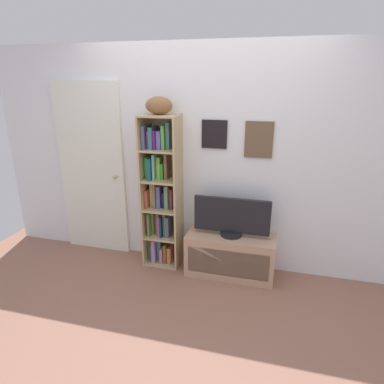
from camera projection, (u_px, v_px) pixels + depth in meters
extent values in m
cube|color=#8C5F4C|center=(174.00, 326.00, 2.81)|extent=(5.20, 5.20, 0.04)
cube|color=silver|center=(204.00, 161.00, 3.46)|extent=(4.80, 0.06, 2.32)
cube|color=black|center=(214.00, 134.00, 3.31)|extent=(0.25, 0.02, 0.28)
cube|color=gray|center=(214.00, 134.00, 3.30)|extent=(0.20, 0.01, 0.23)
cube|color=brown|center=(259.00, 140.00, 3.21)|extent=(0.27, 0.02, 0.35)
cube|color=#A5A2AB|center=(259.00, 140.00, 3.21)|extent=(0.22, 0.01, 0.30)
cube|color=tan|center=(145.00, 192.00, 3.56)|extent=(0.02, 0.30, 1.64)
cube|color=tan|center=(179.00, 195.00, 3.47)|extent=(0.02, 0.30, 1.64)
cube|color=tan|center=(166.00, 189.00, 3.64)|extent=(0.39, 0.01, 1.64)
cube|color=tan|center=(164.00, 261.00, 3.77)|extent=(0.35, 0.29, 0.02)
cube|color=tan|center=(163.00, 235.00, 3.67)|extent=(0.35, 0.29, 0.02)
cube|color=tan|center=(162.00, 208.00, 3.57)|extent=(0.35, 0.29, 0.02)
cube|color=tan|center=(161.00, 180.00, 3.46)|extent=(0.35, 0.29, 0.02)
cube|color=tan|center=(160.00, 150.00, 3.36)|extent=(0.35, 0.29, 0.02)
cube|color=tan|center=(159.00, 116.00, 3.25)|extent=(0.35, 0.29, 0.02)
cube|color=olive|center=(152.00, 247.00, 3.81)|extent=(0.03, 0.19, 0.25)
cube|color=#155B66|center=(154.00, 250.00, 3.80)|extent=(0.02, 0.21, 0.18)
cube|color=#A078B9|center=(156.00, 248.00, 3.77)|extent=(0.04, 0.24, 0.27)
cube|color=teal|center=(161.00, 248.00, 3.79)|extent=(0.04, 0.17, 0.24)
cube|color=#CA6CA9|center=(164.00, 252.00, 3.77)|extent=(0.03, 0.23, 0.17)
cube|color=brown|center=(168.00, 251.00, 3.75)|extent=(0.04, 0.22, 0.22)
cube|color=#C36445|center=(172.00, 252.00, 3.74)|extent=(0.04, 0.22, 0.19)
cube|color=#B01C5F|center=(150.00, 222.00, 3.70)|extent=(0.02, 0.20, 0.23)
cube|color=#53893A|center=(152.00, 222.00, 3.67)|extent=(0.02, 0.24, 0.26)
cube|color=olive|center=(155.00, 220.00, 3.70)|extent=(0.02, 0.17, 0.27)
cube|color=brown|center=(158.00, 222.00, 3.70)|extent=(0.03, 0.16, 0.23)
cube|color=#48812B|center=(160.00, 221.00, 3.67)|extent=(0.02, 0.19, 0.27)
cube|color=#AA418E|center=(162.00, 223.00, 3.66)|extent=(0.02, 0.22, 0.24)
cube|color=navy|center=(164.00, 224.00, 3.65)|extent=(0.02, 0.23, 0.24)
cube|color=olive|center=(167.00, 222.00, 3.65)|extent=(0.03, 0.19, 0.27)
cube|color=#45566B|center=(170.00, 224.00, 3.64)|extent=(0.04, 0.22, 0.24)
cube|color=#B3533F|center=(149.00, 197.00, 3.60)|extent=(0.03, 0.21, 0.19)
cube|color=tan|center=(154.00, 193.00, 3.60)|extent=(0.04, 0.16, 0.27)
cube|color=olive|center=(157.00, 194.00, 3.58)|extent=(0.03, 0.19, 0.27)
cube|color=#4F5791|center=(161.00, 195.00, 3.57)|extent=(0.04, 0.18, 0.24)
cube|color=#261655|center=(165.00, 199.00, 3.59)|extent=(0.04, 0.15, 0.17)
cube|color=#58895C|center=(169.00, 196.00, 3.54)|extent=(0.04, 0.20, 0.26)
cube|color=brown|center=(173.00, 197.00, 3.54)|extent=(0.04, 0.18, 0.23)
cube|color=brown|center=(176.00, 195.00, 3.54)|extent=(0.02, 0.16, 0.27)
cube|color=green|center=(149.00, 167.00, 3.51)|extent=(0.04, 0.17, 0.23)
cube|color=#1B5162|center=(152.00, 167.00, 3.47)|extent=(0.04, 0.23, 0.23)
cube|color=#70B9A4|center=(156.00, 166.00, 3.46)|extent=(0.02, 0.21, 0.26)
cube|color=#86C748|center=(161.00, 167.00, 3.48)|extent=(0.04, 0.16, 0.23)
cube|color=#308920|center=(164.00, 170.00, 3.48)|extent=(0.03, 0.17, 0.17)
cube|color=brown|center=(168.00, 166.00, 3.46)|extent=(0.03, 0.16, 0.26)
cube|color=#4F577B|center=(147.00, 136.00, 3.38)|extent=(0.03, 0.22, 0.23)
cube|color=purple|center=(151.00, 139.00, 3.40)|extent=(0.02, 0.18, 0.18)
cube|color=#306F73|center=(153.00, 137.00, 3.37)|extent=(0.04, 0.21, 0.22)
cube|color=#5B156F|center=(157.00, 139.00, 3.36)|extent=(0.02, 0.21, 0.19)
cube|color=#5E5EA7|center=(161.00, 139.00, 3.37)|extent=(0.04, 0.19, 0.18)
cube|color=#53A24D|center=(165.00, 137.00, 3.35)|extent=(0.03, 0.19, 0.24)
cube|color=#44746D|center=(170.00, 135.00, 3.35)|extent=(0.04, 0.16, 0.27)
ellipsoid|color=brown|center=(159.00, 106.00, 3.22)|extent=(0.29, 0.22, 0.17)
cube|color=tan|center=(230.00, 254.00, 3.48)|extent=(0.91, 0.38, 0.45)
cube|color=#866952|center=(227.00, 263.00, 3.31)|extent=(0.82, 0.01, 0.29)
cylinder|color=black|center=(231.00, 233.00, 3.40)|extent=(0.22, 0.22, 0.04)
cube|color=black|center=(232.00, 215.00, 3.34)|extent=(0.77, 0.04, 0.36)
cube|color=#B0CEEB|center=(232.00, 216.00, 3.33)|extent=(0.73, 0.01, 0.32)
cube|color=silver|center=(92.00, 171.00, 3.79)|extent=(0.80, 0.04, 1.96)
cube|color=beige|center=(88.00, 137.00, 3.64)|extent=(0.51, 0.01, 0.70)
cube|color=beige|center=(95.00, 206.00, 3.91)|extent=(0.51, 0.01, 0.70)
sphere|color=tan|center=(115.00, 177.00, 3.69)|extent=(0.04, 0.04, 0.04)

